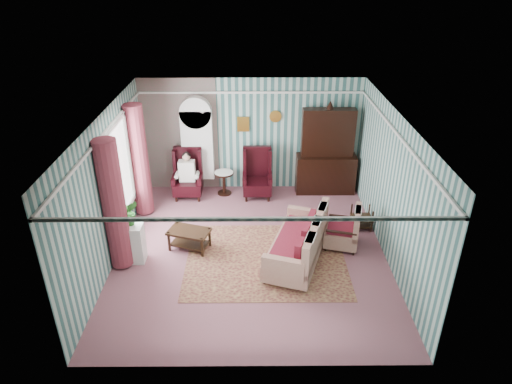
{
  "coord_description": "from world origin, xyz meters",
  "views": [
    {
      "loc": [
        0.05,
        -7.87,
        5.48
      ],
      "look_at": [
        0.11,
        0.6,
        1.08
      ],
      "focal_mm": 32.0,
      "sensor_mm": 36.0,
      "label": 1
    }
  ],
  "objects_px": {
    "plant_stand": "(130,244)",
    "floral_armchair": "(343,224)",
    "dresser_hutch": "(327,149)",
    "round_side_table": "(224,183)",
    "sofa": "(297,238)",
    "bookcase": "(198,150)",
    "wingback_left": "(187,174)",
    "nest_table": "(361,218)",
    "wingback_right": "(257,174)",
    "coffee_table": "(190,239)",
    "seated_woman": "(187,175)"
  },
  "relations": [
    {
      "from": "dresser_hutch",
      "to": "bookcase",
      "type": "bearing_deg",
      "value": 177.89
    },
    {
      "from": "floral_armchair",
      "to": "coffee_table",
      "type": "bearing_deg",
      "value": 105.97
    },
    {
      "from": "dresser_hutch",
      "to": "sofa",
      "type": "relative_size",
      "value": 1.16
    },
    {
      "from": "dresser_hutch",
      "to": "round_side_table",
      "type": "distance_m",
      "value": 2.75
    },
    {
      "from": "round_side_table",
      "to": "sofa",
      "type": "xyz_separation_m",
      "value": [
        1.6,
        -2.93,
        0.24
      ]
    },
    {
      "from": "wingback_right",
      "to": "plant_stand",
      "type": "distance_m",
      "value": 3.76
    },
    {
      "from": "seated_woman",
      "to": "nest_table",
      "type": "xyz_separation_m",
      "value": [
        4.07,
        -1.55,
        -0.32
      ]
    },
    {
      "from": "nest_table",
      "to": "plant_stand",
      "type": "relative_size",
      "value": 0.68
    },
    {
      "from": "seated_woman",
      "to": "bookcase",
      "type": "bearing_deg",
      "value": 57.34
    },
    {
      "from": "plant_stand",
      "to": "bookcase",
      "type": "bearing_deg",
      "value": 71.51
    },
    {
      "from": "bookcase",
      "to": "wingback_left",
      "type": "height_order",
      "value": "bookcase"
    },
    {
      "from": "sofa",
      "to": "seated_woman",
      "type": "bearing_deg",
      "value": 60.25
    },
    {
      "from": "seated_woman",
      "to": "sofa",
      "type": "bearing_deg",
      "value": -48.01
    },
    {
      "from": "nest_table",
      "to": "floral_armchair",
      "type": "distance_m",
      "value": 0.94
    },
    {
      "from": "nest_table",
      "to": "sofa",
      "type": "distance_m",
      "value": 2.01
    },
    {
      "from": "bookcase",
      "to": "sofa",
      "type": "distance_m",
      "value": 3.93
    },
    {
      "from": "wingback_right",
      "to": "seated_woman",
      "type": "distance_m",
      "value": 1.75
    },
    {
      "from": "seated_woman",
      "to": "plant_stand",
      "type": "bearing_deg",
      "value": -106.22
    },
    {
      "from": "wingback_right",
      "to": "wingback_left",
      "type": "bearing_deg",
      "value": 180.0
    },
    {
      "from": "bookcase",
      "to": "nest_table",
      "type": "height_order",
      "value": "bookcase"
    },
    {
      "from": "wingback_left",
      "to": "floral_armchair",
      "type": "relative_size",
      "value": 1.15
    },
    {
      "from": "wingback_right",
      "to": "round_side_table",
      "type": "height_order",
      "value": "wingback_right"
    },
    {
      "from": "bookcase",
      "to": "coffee_table",
      "type": "relative_size",
      "value": 2.66
    },
    {
      "from": "seated_woman",
      "to": "coffee_table",
      "type": "relative_size",
      "value": 1.4
    },
    {
      "from": "dresser_hutch",
      "to": "round_side_table",
      "type": "relative_size",
      "value": 3.93
    },
    {
      "from": "nest_table",
      "to": "wingback_left",
      "type": "bearing_deg",
      "value": 159.15
    },
    {
      "from": "wingback_left",
      "to": "floral_armchair",
      "type": "distance_m",
      "value": 4.16
    },
    {
      "from": "round_side_table",
      "to": "nest_table",
      "type": "distance_m",
      "value": 3.6
    },
    {
      "from": "floral_armchair",
      "to": "dresser_hutch",
      "type": "bearing_deg",
      "value": 14.49
    },
    {
      "from": "wingback_right",
      "to": "floral_armchair",
      "type": "distance_m",
      "value": 2.85
    },
    {
      "from": "seated_woman",
      "to": "coffee_table",
      "type": "bearing_deg",
      "value": -82.31
    },
    {
      "from": "wingback_right",
      "to": "round_side_table",
      "type": "xyz_separation_m",
      "value": [
        -0.85,
        0.15,
        -0.33
      ]
    },
    {
      "from": "sofa",
      "to": "floral_armchair",
      "type": "relative_size",
      "value": 1.87
    },
    {
      "from": "bookcase",
      "to": "plant_stand",
      "type": "xyz_separation_m",
      "value": [
        -1.05,
        -3.14,
        -0.72
      ]
    },
    {
      "from": "seated_woman",
      "to": "floral_armchair",
      "type": "xyz_separation_m",
      "value": [
        3.5,
        -2.25,
        -0.05
      ]
    },
    {
      "from": "sofa",
      "to": "dresser_hutch",
      "type": "bearing_deg",
      "value": 0.09
    },
    {
      "from": "wingback_left",
      "to": "nest_table",
      "type": "bearing_deg",
      "value": -20.85
    },
    {
      "from": "coffee_table",
      "to": "bookcase",
      "type": "bearing_deg",
      "value": 91.37
    },
    {
      "from": "dresser_hutch",
      "to": "round_side_table",
      "type": "bearing_deg",
      "value": -177.36
    },
    {
      "from": "plant_stand",
      "to": "floral_armchair",
      "type": "height_order",
      "value": "floral_armchair"
    },
    {
      "from": "wingback_left",
      "to": "plant_stand",
      "type": "height_order",
      "value": "wingback_left"
    },
    {
      "from": "plant_stand",
      "to": "coffee_table",
      "type": "distance_m",
      "value": 1.2
    },
    {
      "from": "plant_stand",
      "to": "floral_armchair",
      "type": "xyz_separation_m",
      "value": [
        4.3,
        0.5,
        0.14
      ]
    },
    {
      "from": "bookcase",
      "to": "floral_armchair",
      "type": "bearing_deg",
      "value": -39.09
    },
    {
      "from": "dresser_hutch",
      "to": "coffee_table",
      "type": "bearing_deg",
      "value": -140.75
    },
    {
      "from": "sofa",
      "to": "coffee_table",
      "type": "relative_size",
      "value": 2.42
    },
    {
      "from": "seated_woman",
      "to": "coffee_table",
      "type": "xyz_separation_m",
      "value": [
        0.31,
        -2.33,
        -0.37
      ]
    },
    {
      "from": "dresser_hutch",
      "to": "plant_stand",
      "type": "bearing_deg",
      "value": -144.92
    },
    {
      "from": "nest_table",
      "to": "round_side_table",
      "type": "bearing_deg",
      "value": 151.8
    },
    {
      "from": "wingback_left",
      "to": "plant_stand",
      "type": "xyz_separation_m",
      "value": [
        -0.8,
        -2.75,
        -0.22
      ]
    }
  ]
}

